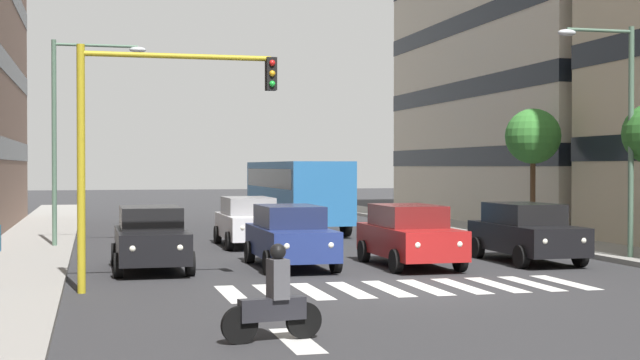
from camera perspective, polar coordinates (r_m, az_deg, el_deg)
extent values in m
plane|color=#2D2D30|center=(21.04, 5.47, -6.80)|extent=(180.00, 180.00, 0.00)
cube|color=black|center=(47.30, 14.99, 1.40)|extent=(11.22, 19.71, 0.90)
cube|color=black|center=(47.44, 15.01, 5.34)|extent=(11.22, 19.71, 0.90)
cube|color=black|center=(47.81, 15.03, 9.25)|extent=(11.22, 19.71, 0.90)
cube|color=silver|center=(22.71, 15.20, -6.25)|extent=(0.45, 2.80, 0.01)
cube|color=silver|center=(22.29, 13.17, -6.38)|extent=(0.45, 2.80, 0.01)
cube|color=silver|center=(21.89, 11.06, -6.50)|extent=(0.45, 2.80, 0.01)
cube|color=silver|center=(21.53, 8.88, -6.62)|extent=(0.45, 2.80, 0.01)
cube|color=silver|center=(21.20, 6.63, -6.74)|extent=(0.45, 2.80, 0.01)
cube|color=silver|center=(20.90, 4.30, -6.85)|extent=(0.45, 2.80, 0.01)
cube|color=silver|center=(20.63, 1.91, -6.94)|extent=(0.45, 2.80, 0.01)
cube|color=silver|center=(20.40, -0.53, -7.03)|extent=(0.45, 2.80, 0.01)
cube|color=silver|center=(20.21, -3.03, -7.11)|extent=(0.45, 2.80, 0.01)
cube|color=silver|center=(20.06, -5.58, -7.17)|extent=(0.45, 2.80, 0.01)
cube|color=silver|center=(14.76, -1.48, -10.08)|extent=(0.50, 2.20, 0.01)
cube|color=black|center=(27.09, 12.91, -3.57)|extent=(1.80, 4.40, 0.80)
cube|color=black|center=(27.22, 12.72, -2.07)|extent=(1.58, 2.46, 0.60)
cylinder|color=black|center=(26.28, 16.11, -4.60)|extent=(0.22, 0.64, 0.64)
cylinder|color=black|center=(25.43, 12.59, -4.77)|extent=(0.22, 0.64, 0.64)
cylinder|color=black|center=(28.82, 13.19, -4.11)|extent=(0.22, 0.64, 0.64)
cylinder|color=black|center=(28.04, 9.91, -4.23)|extent=(0.22, 0.64, 0.64)
sphere|color=white|center=(25.48, 16.27, -3.69)|extent=(0.18, 0.18, 0.18)
sphere|color=white|center=(24.92, 13.98, -3.78)|extent=(0.18, 0.18, 0.18)
cube|color=maroon|center=(25.40, 5.69, -3.85)|extent=(1.80, 4.40, 0.80)
cube|color=maroon|center=(25.54, 5.54, -2.25)|extent=(1.58, 2.46, 0.60)
cylinder|color=black|center=(24.42, 8.84, -4.99)|extent=(0.22, 0.64, 0.64)
cylinder|color=black|center=(23.77, 4.83, -5.14)|extent=(0.22, 0.64, 0.64)
cylinder|color=black|center=(27.10, 6.44, -4.40)|extent=(0.22, 0.64, 0.64)
cylinder|color=black|center=(26.52, 2.78, -4.51)|extent=(0.22, 0.64, 0.64)
sphere|color=white|center=(23.61, 8.78, -4.02)|extent=(0.18, 0.18, 0.18)
sphere|color=white|center=(23.18, 6.15, -4.10)|extent=(0.18, 0.18, 0.18)
cube|color=navy|center=(25.00, -1.87, -3.92)|extent=(1.80, 4.40, 0.80)
cube|color=#1D2547|center=(25.14, -1.97, -2.29)|extent=(1.58, 2.46, 0.60)
cylinder|color=black|center=(23.84, 1.00, -5.12)|extent=(0.22, 0.64, 0.64)
cylinder|color=black|center=(23.44, -3.27, -5.22)|extent=(0.22, 0.64, 0.64)
cylinder|color=black|center=(26.64, -0.64, -4.49)|extent=(0.22, 0.64, 0.64)
cylinder|color=black|center=(26.28, -4.47, -4.56)|extent=(0.22, 0.64, 0.64)
sphere|color=white|center=(23.04, 0.67, -4.13)|extent=(0.18, 0.18, 0.18)
sphere|color=white|center=(22.78, -2.14, -4.19)|extent=(0.18, 0.18, 0.18)
cube|color=black|center=(24.72, -10.64, -3.99)|extent=(1.80, 4.40, 0.80)
cube|color=black|center=(24.87, -10.67, -2.34)|extent=(1.58, 2.46, 0.60)
cylinder|color=black|center=(23.39, -8.20, -5.25)|extent=(0.22, 0.64, 0.64)
cylinder|color=black|center=(23.27, -12.64, -5.29)|extent=(0.22, 0.64, 0.64)
cylinder|color=black|center=(26.26, -8.86, -4.58)|extent=(0.22, 0.64, 0.64)
cylinder|color=black|center=(26.16, -12.81, -4.61)|extent=(0.22, 0.64, 0.64)
sphere|color=white|center=(22.62, -8.84, -4.23)|extent=(0.18, 0.18, 0.18)
sphere|color=white|center=(22.54, -11.77, -4.26)|extent=(0.18, 0.18, 0.18)
cube|color=silver|center=(31.71, -4.53, -2.91)|extent=(1.80, 4.40, 0.80)
cube|color=gray|center=(31.87, -4.59, -1.63)|extent=(1.58, 2.46, 0.60)
cylinder|color=black|center=(30.48, -2.40, -3.81)|extent=(0.22, 0.64, 0.64)
cylinder|color=black|center=(30.17, -5.75, -3.86)|extent=(0.22, 0.64, 0.64)
cylinder|color=black|center=(33.32, -3.42, -3.41)|extent=(0.22, 0.64, 0.64)
cylinder|color=black|center=(33.04, -6.49, -3.45)|extent=(0.22, 0.64, 0.64)
sphere|color=white|center=(29.70, -2.74, -3.01)|extent=(0.18, 0.18, 0.18)
sphere|color=white|center=(29.50, -4.93, -3.04)|extent=(0.18, 0.18, 0.18)
cube|color=#286BAD|center=(39.43, -1.56, -0.67)|extent=(2.50, 10.50, 2.50)
cube|color=black|center=(39.42, -1.56, 0.13)|extent=(2.52, 9.87, 0.80)
cylinder|color=black|center=(36.23, 1.64, -2.78)|extent=(0.28, 1.00, 1.00)
cylinder|color=black|center=(35.63, -2.23, -2.84)|extent=(0.28, 1.00, 1.00)
cylinder|color=black|center=(42.83, -0.85, -2.22)|extent=(0.28, 1.00, 1.00)
cylinder|color=black|center=(42.32, -4.14, -2.26)|extent=(0.28, 1.00, 1.00)
cylinder|color=black|center=(14.47, -5.10, -9.12)|extent=(0.61, 0.20, 0.60)
cylinder|color=black|center=(14.85, -1.03, -8.86)|extent=(0.61, 0.20, 0.60)
cube|color=#232328|center=(14.61, -3.04, -8.14)|extent=(1.12, 0.42, 0.36)
cube|color=#4C4C51|center=(14.58, -2.67, -6.26)|extent=(0.34, 0.40, 0.64)
sphere|color=black|center=(14.53, -2.67, -4.54)|extent=(0.26, 0.26, 0.26)
cylinder|color=#AD991E|center=(20.58, -14.86, 0.68)|extent=(0.18, 0.18, 5.50)
cylinder|color=#AD991E|center=(20.81, -8.95, 7.74)|extent=(4.27, 0.12, 0.12)
cube|color=black|center=(21.07, -3.12, 6.70)|extent=(0.24, 0.28, 0.76)
sphere|color=red|center=(20.95, -3.04, 7.40)|extent=(0.14, 0.14, 0.14)
sphere|color=orange|center=(20.93, -3.04, 6.74)|extent=(0.14, 0.14, 0.14)
sphere|color=green|center=(20.90, -3.04, 6.09)|extent=(0.14, 0.14, 0.14)
cylinder|color=#4C6B56|center=(27.90, 19.05, 2.28)|extent=(0.16, 0.16, 6.74)
cylinder|color=#4C6B56|center=(27.61, 17.24, 9.01)|extent=(2.09, 0.10, 0.10)
ellipsoid|color=#B7BCC1|center=(27.08, 15.33, 8.97)|extent=(0.56, 0.28, 0.20)
cylinder|color=#4C6B56|center=(31.50, -16.44, 2.27)|extent=(0.16, 0.16, 6.90)
cylinder|color=#4C6B56|center=(31.73, -13.96, 8.25)|extent=(2.76, 0.10, 0.10)
ellipsoid|color=#B7BCC1|center=(31.75, -11.44, 8.07)|extent=(0.56, 0.28, 0.20)
cylinder|color=#513823|center=(34.63, 13.29, -0.93)|extent=(0.20, 0.20, 3.16)
sphere|color=#387F33|center=(34.63, 13.30, 2.71)|extent=(2.07, 2.07, 2.07)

